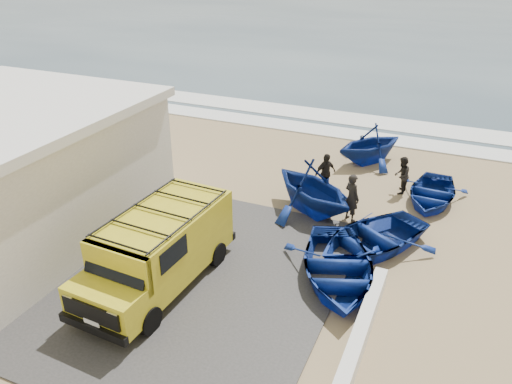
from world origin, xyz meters
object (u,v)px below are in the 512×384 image
(fisherman_middle, at_px, (402,175))
(boat_near_right, at_px, (371,237))
(boat_far_left, at_px, (370,144))
(boat_near_left, at_px, (337,267))
(boat_mid_right, at_px, (431,193))
(fisherman_front, at_px, (352,198))
(parapet, at_px, (357,345))
(fisherman_back, at_px, (325,173))
(boat_mid_left, at_px, (312,187))
(van, at_px, (159,247))

(fisherman_middle, bearing_deg, boat_near_right, -0.98)
(boat_far_left, bearing_deg, boat_near_left, -46.68)
(fisherman_middle, bearing_deg, boat_near_left, -5.08)
(boat_mid_right, bearing_deg, fisherman_front, -131.97)
(parapet, bearing_deg, fisherman_front, 105.26)
(fisherman_back, bearing_deg, boat_mid_left, -141.70)
(boat_mid_left, bearing_deg, fisherman_middle, -9.69)
(boat_near_right, bearing_deg, boat_near_left, -72.33)
(boat_near_left, bearing_deg, fisherman_front, 77.39)
(boat_near_left, distance_m, boat_mid_right, 6.55)
(fisherman_front, bearing_deg, boat_far_left, -50.94)
(boat_near_right, relative_size, boat_mid_left, 1.10)
(boat_mid_right, xyz_separation_m, fisherman_front, (-2.50, -2.56, 0.52))
(boat_mid_right, relative_size, fisherman_front, 2.00)
(parapet, relative_size, boat_mid_left, 1.56)
(van, xyz_separation_m, boat_near_right, (5.19, 4.20, -0.79))
(van, distance_m, fisherman_middle, 10.28)
(boat_mid_right, bearing_deg, boat_far_left, 138.43)
(parapet, height_order, fisherman_back, fisherman_back)
(boat_mid_right, distance_m, fisherman_back, 4.08)
(boat_near_left, relative_size, boat_mid_left, 1.13)
(boat_near_left, bearing_deg, boat_near_right, 54.06)
(boat_near_right, relative_size, fisherman_middle, 2.79)
(boat_near_right, relative_size, fisherman_back, 2.59)
(parapet, height_order, fisherman_front, fisherman_front)
(van, relative_size, fisherman_middle, 3.58)
(boat_near_right, bearing_deg, parapet, -48.94)
(parapet, xyz_separation_m, fisherman_front, (-1.73, 6.35, 0.61))
(boat_near_left, relative_size, fisherman_back, 2.68)
(boat_far_left, relative_size, fisherman_middle, 2.26)
(parapet, xyz_separation_m, boat_near_right, (-0.66, 4.72, 0.16))
(van, height_order, fisherman_middle, van)
(fisherman_back, bearing_deg, boat_mid_right, -41.61)
(boat_mid_right, height_order, boat_far_left, boat_far_left)
(boat_mid_left, distance_m, boat_mid_right, 4.76)
(boat_near_right, distance_m, fisherman_middle, 4.55)
(van, xyz_separation_m, boat_mid_right, (6.61, 8.39, -0.85))
(parapet, bearing_deg, boat_mid_right, 85.07)
(boat_near_left, height_order, fisherman_front, fisherman_front)
(van, bearing_deg, fisherman_middle, 61.32)
(boat_mid_left, relative_size, fisherman_middle, 2.55)
(fisherman_front, bearing_deg, parapet, 138.97)
(boat_far_left, height_order, fisherman_middle, boat_far_left)
(parapet, distance_m, boat_mid_right, 8.94)
(fisherman_front, height_order, fisherman_middle, fisherman_front)
(boat_mid_right, height_order, fisherman_front, fisherman_front)
(van, height_order, boat_mid_right, van)
(boat_mid_left, xyz_separation_m, fisherman_front, (1.44, 0.02, -0.12))
(boat_near_right, relative_size, fisherman_front, 2.36)
(boat_near_right, bearing_deg, fisherman_front, 156.69)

